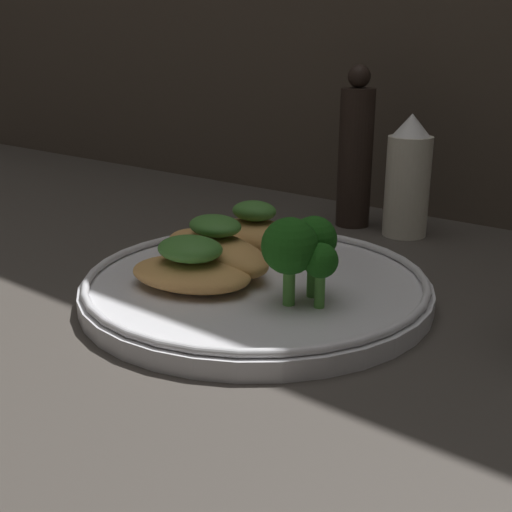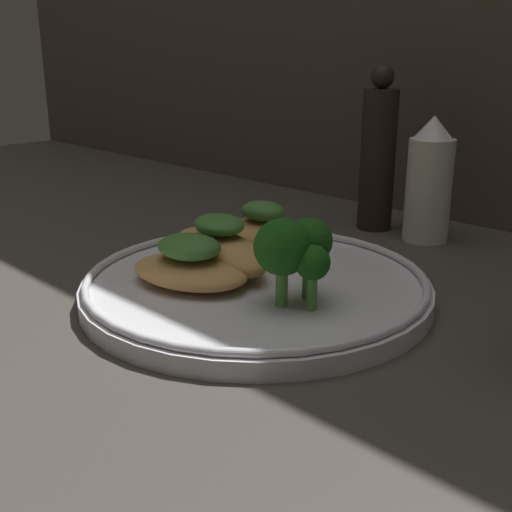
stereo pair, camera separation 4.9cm
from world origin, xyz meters
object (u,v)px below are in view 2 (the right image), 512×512
object	(u,v)px
pepper_grinder	(378,156)
sauce_bottle	(429,182)
plate	(256,285)
broccoli_bunch	(296,248)

from	to	relation	value
pepper_grinder	sauce_bottle	bearing A→B (deg)	0.00
plate	pepper_grinder	bearing A→B (deg)	101.88
plate	broccoli_bunch	world-z (taller)	broccoli_bunch
plate	pepper_grinder	world-z (taller)	pepper_grinder
broccoli_bunch	pepper_grinder	size ratio (longest dim) A/B	0.37
sauce_bottle	pepper_grinder	bearing A→B (deg)	-180.00
broccoli_bunch	sauce_bottle	bearing A→B (deg)	99.07
sauce_bottle	pepper_grinder	xyz separation A→B (cm)	(-6.14, -0.00, 1.89)
plate	sauce_bottle	world-z (taller)	sauce_bottle
broccoli_bunch	plate	bearing A→B (deg)	165.50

